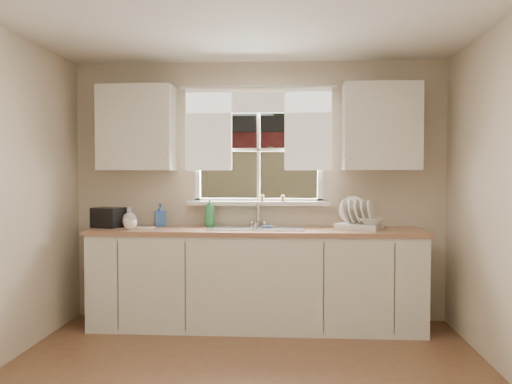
# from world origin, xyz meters

# --- Properties ---
(room_walls) EXTENTS (3.62, 4.02, 2.50)m
(room_walls) POSITION_xyz_m (0.00, -0.07, 1.24)
(room_walls) COLOR beige
(room_walls) RESTS_ON ground
(window) EXTENTS (1.38, 0.16, 1.06)m
(window) POSITION_xyz_m (0.00, 2.00, 1.49)
(window) COLOR white
(window) RESTS_ON room_walls
(curtains) EXTENTS (1.50, 0.03, 0.81)m
(curtains) POSITION_xyz_m (0.00, 1.95, 1.93)
(curtains) COLOR white
(curtains) RESTS_ON room_walls
(base_cabinets) EXTENTS (3.00, 0.62, 0.87)m
(base_cabinets) POSITION_xyz_m (0.00, 1.68, 0.43)
(base_cabinets) COLOR silver
(base_cabinets) RESTS_ON ground
(countertop) EXTENTS (3.04, 0.65, 0.04)m
(countertop) POSITION_xyz_m (0.00, 1.68, 0.89)
(countertop) COLOR #A27051
(countertop) RESTS_ON base_cabinets
(upper_cabinet_left) EXTENTS (0.70, 0.33, 0.80)m
(upper_cabinet_left) POSITION_xyz_m (-1.15, 1.82, 1.85)
(upper_cabinet_left) COLOR silver
(upper_cabinet_left) RESTS_ON room_walls
(upper_cabinet_right) EXTENTS (0.70, 0.33, 0.80)m
(upper_cabinet_right) POSITION_xyz_m (1.15, 1.82, 1.85)
(upper_cabinet_right) COLOR silver
(upper_cabinet_right) RESTS_ON room_walls
(wall_outlet) EXTENTS (0.08, 0.01, 0.12)m
(wall_outlet) POSITION_xyz_m (0.88, 1.99, 1.08)
(wall_outlet) COLOR beige
(wall_outlet) RESTS_ON room_walls
(sill_jars) EXTENTS (0.24, 0.04, 0.06)m
(sill_jars) POSITION_xyz_m (0.14, 1.94, 1.18)
(sill_jars) COLOR brown
(sill_jars) RESTS_ON window
(backyard) EXTENTS (20.00, 10.00, 6.13)m
(backyard) POSITION_xyz_m (0.58, 8.42, 3.46)
(backyard) COLOR #335421
(backyard) RESTS_ON ground
(sink) EXTENTS (0.88, 0.52, 0.40)m
(sink) POSITION_xyz_m (0.00, 1.71, 0.84)
(sink) COLOR #B7B7BC
(sink) RESTS_ON countertop
(dish_rack) EXTENTS (0.47, 0.42, 0.30)m
(dish_rack) POSITION_xyz_m (0.94, 1.72, 1.00)
(dish_rack) COLOR white
(dish_rack) RESTS_ON countertop
(bowl) EXTENTS (0.26, 0.26, 0.06)m
(bowl) POSITION_xyz_m (1.04, 1.68, 0.99)
(bowl) COLOR silver
(bowl) RESTS_ON dish_rack
(soap_bottle_a) EXTENTS (0.11, 0.11, 0.27)m
(soap_bottle_a) POSITION_xyz_m (-0.46, 1.87, 1.04)
(soap_bottle_a) COLOR #30934C
(soap_bottle_a) RESTS_ON countertop
(soap_bottle_b) EXTENTS (0.13, 0.13, 0.22)m
(soap_bottle_b) POSITION_xyz_m (-0.94, 1.86, 1.02)
(soap_bottle_b) COLOR #2F5CB3
(soap_bottle_b) RESTS_ON countertop
(soap_bottle_c) EXTENTS (0.16, 0.16, 0.19)m
(soap_bottle_c) POSITION_xyz_m (-1.22, 1.77, 1.00)
(soap_bottle_c) COLOR #EDE2C3
(soap_bottle_c) RESTS_ON countertop
(saucer) EXTENTS (0.18, 0.18, 0.01)m
(saucer) POSITION_xyz_m (-1.04, 1.67, 0.92)
(saucer) COLOR silver
(saucer) RESTS_ON countertop
(cup) EXTENTS (0.16, 0.16, 0.10)m
(cup) POSITION_xyz_m (-1.14, 1.54, 0.96)
(cup) COLOR white
(cup) RESTS_ON countertop
(black_appliance) EXTENTS (0.31, 0.29, 0.19)m
(black_appliance) POSITION_xyz_m (-1.40, 1.72, 1.00)
(black_appliance) COLOR black
(black_appliance) RESTS_ON countertop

